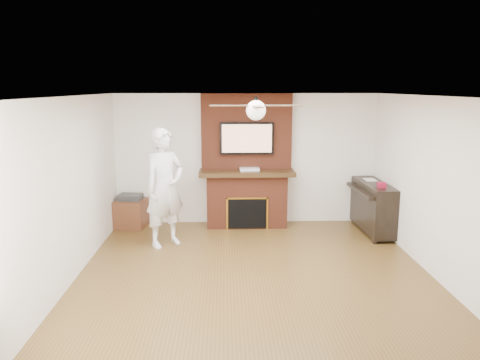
{
  "coord_description": "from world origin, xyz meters",
  "views": [
    {
      "loc": [
        -0.41,
        -6.15,
        2.63
      ],
      "look_at": [
        -0.18,
        0.9,
        1.21
      ],
      "focal_mm": 35.0,
      "sensor_mm": 36.0,
      "label": 1
    }
  ],
  "objects_px": {
    "fireplace": "(247,174)",
    "piano": "(373,206)",
    "person": "(165,188)",
    "side_table": "(131,212)"
  },
  "relations": [
    {
      "from": "person",
      "to": "fireplace",
      "type": "bearing_deg",
      "value": -0.41
    },
    {
      "from": "piano",
      "to": "fireplace",
      "type": "bearing_deg",
      "value": 164.48
    },
    {
      "from": "fireplace",
      "to": "person",
      "type": "distance_m",
      "value": 1.8
    },
    {
      "from": "piano",
      "to": "person",
      "type": "bearing_deg",
      "value": -172.9
    },
    {
      "from": "side_table",
      "to": "person",
      "type": "bearing_deg",
      "value": -46.05
    },
    {
      "from": "fireplace",
      "to": "side_table",
      "type": "distance_m",
      "value": 2.31
    },
    {
      "from": "fireplace",
      "to": "piano",
      "type": "bearing_deg",
      "value": -13.53
    },
    {
      "from": "fireplace",
      "to": "person",
      "type": "bearing_deg",
      "value": -140.95
    },
    {
      "from": "fireplace",
      "to": "side_table",
      "type": "height_order",
      "value": "fireplace"
    },
    {
      "from": "side_table",
      "to": "piano",
      "type": "xyz_separation_m",
      "value": [
        4.48,
        -0.48,
        0.2
      ]
    }
  ]
}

